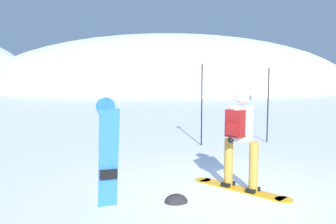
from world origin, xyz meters
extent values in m
plane|color=white|center=(0.00, 0.00, 0.00)|extent=(300.00, 300.00, 0.00)
ellipsoid|color=white|center=(11.16, 34.85, 0.00)|extent=(38.59, 34.73, 11.22)
cube|color=orange|center=(0.45, 0.23, 0.01)|extent=(1.01, 1.50, 0.02)
cylinder|color=orange|center=(0.06, 0.91, 0.01)|extent=(0.28, 0.28, 0.02)
cylinder|color=orange|center=(0.83, -0.45, 0.01)|extent=(0.28, 0.28, 0.02)
cube|color=black|center=(0.33, 0.44, 0.05)|extent=(0.29, 0.25, 0.06)
cube|color=black|center=(0.56, 0.02, 0.05)|extent=(0.29, 0.25, 0.06)
cylinder|color=#BC8E33|center=(0.33, 0.44, 0.43)|extent=(0.15, 0.15, 0.82)
cylinder|color=#BC8E33|center=(0.56, 0.02, 0.43)|extent=(0.15, 0.15, 0.82)
cube|color=silver|center=(0.45, 0.23, 1.13)|extent=(0.42, 0.37, 0.58)
cylinder|color=silver|center=(0.25, 0.12, 1.13)|extent=(0.17, 0.20, 0.57)
cylinder|color=silver|center=(0.65, 0.35, 1.13)|extent=(0.17, 0.20, 0.57)
sphere|color=black|center=(0.21, 0.15, 0.88)|extent=(0.11, 0.11, 0.11)
sphere|color=black|center=(0.64, 0.39, 0.88)|extent=(0.11, 0.11, 0.11)
cube|color=maroon|center=(0.27, 0.14, 1.15)|extent=(0.29, 0.33, 0.44)
cube|color=maroon|center=(0.18, 0.09, 1.07)|extent=(0.15, 0.20, 0.20)
sphere|color=tan|center=(0.45, 0.23, 1.56)|extent=(0.21, 0.21, 0.21)
sphere|color=silver|center=(0.45, 0.23, 1.59)|extent=(0.25, 0.25, 0.25)
cube|color=navy|center=(0.56, 0.30, 1.56)|extent=(0.11, 0.16, 0.08)
cube|color=blue|center=(-1.80, 0.04, 0.74)|extent=(0.28, 0.35, 1.49)
cylinder|color=blue|center=(-1.80, 0.21, 1.48)|extent=(0.28, 0.08, 0.28)
cube|color=black|center=(-1.80, 0.07, 0.96)|extent=(0.25, 0.10, 0.15)
cube|color=black|center=(-1.80, 0.07, 0.52)|extent=(0.25, 0.10, 0.15)
cylinder|color=black|center=(1.32, 3.86, 1.06)|extent=(0.04, 0.04, 2.11)
cylinder|color=orange|center=(1.32, 3.86, 1.93)|extent=(0.20, 0.20, 0.02)
cone|color=black|center=(1.32, 3.86, 2.15)|extent=(0.04, 0.04, 0.08)
cylinder|color=black|center=(3.24, 3.72, 1.01)|extent=(0.04, 0.04, 2.02)
cylinder|color=orange|center=(3.24, 3.72, 1.84)|extent=(0.20, 0.20, 0.02)
cone|color=black|center=(3.24, 3.72, 2.06)|extent=(0.04, 0.04, 0.08)
ellipsoid|color=#282628|center=(-0.78, 0.02, 0.00)|extent=(0.36, 0.31, 0.25)
camera|label=1|loc=(-2.70, -5.27, 2.04)|focal=40.82mm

